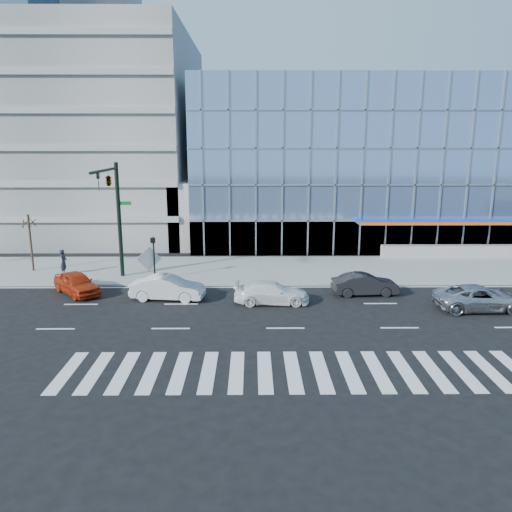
# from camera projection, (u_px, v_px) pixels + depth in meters

# --- Properties ---
(ground) EXTENTS (160.00, 160.00, 0.00)m
(ground) POSITION_uv_depth(u_px,v_px,m) (281.00, 304.00, 29.96)
(ground) COLOR black
(ground) RESTS_ON ground
(sidewalk) EXTENTS (120.00, 8.00, 0.15)m
(sidewalk) POSITION_uv_depth(u_px,v_px,m) (275.00, 269.00, 37.74)
(sidewalk) COLOR gray
(sidewalk) RESTS_ON ground
(theatre_building) EXTENTS (42.00, 26.00, 15.00)m
(theatre_building) POSITION_uv_depth(u_px,v_px,m) (398.00, 160.00, 53.72)
(theatre_building) COLOR #7390C0
(theatre_building) RESTS_ON ground
(parking_garage) EXTENTS (24.00, 24.00, 20.00)m
(parking_garage) POSITION_uv_depth(u_px,v_px,m) (80.00, 137.00, 52.87)
(parking_garage) COLOR gray
(parking_garage) RESTS_ON ground
(ramp_block) EXTENTS (6.00, 8.00, 6.00)m
(ramp_block) POSITION_uv_depth(u_px,v_px,m) (206.00, 213.00, 46.77)
(ramp_block) COLOR gray
(ramp_block) RESTS_ON ground
(tower_backdrop) EXTENTS (14.00, 14.00, 48.00)m
(tower_backdrop) POSITION_uv_depth(u_px,v_px,m) (99.00, 61.00, 92.50)
(tower_backdrop) COLOR gray
(tower_backdrop) RESTS_ON ground
(traffic_signal) EXTENTS (1.14, 5.74, 8.00)m
(traffic_signal) POSITION_uv_depth(u_px,v_px,m) (112.00, 194.00, 32.93)
(traffic_signal) COLOR black
(traffic_signal) RESTS_ON sidewalk
(ped_signal_post) EXTENTS (0.30, 0.33, 3.00)m
(ped_signal_post) POSITION_uv_depth(u_px,v_px,m) (154.00, 252.00, 34.23)
(ped_signal_post) COLOR black
(ped_signal_post) RESTS_ON sidewalk
(street_tree_near) EXTENTS (1.10, 1.10, 4.23)m
(street_tree_near) POSITION_uv_depth(u_px,v_px,m) (29.00, 222.00, 36.27)
(street_tree_near) COLOR #332319
(street_tree_near) RESTS_ON sidewalk
(silver_suv) EXTENTS (5.17, 2.45, 1.43)m
(silver_suv) POSITION_uv_depth(u_px,v_px,m) (480.00, 298.00, 28.78)
(silver_suv) COLOR #BAB9BE
(silver_suv) RESTS_ON ground
(white_suv) EXTENTS (4.55, 1.89, 1.31)m
(white_suv) POSITION_uv_depth(u_px,v_px,m) (272.00, 293.00, 29.97)
(white_suv) COLOR white
(white_suv) RESTS_ON ground
(white_sedan) EXTENTS (4.65, 2.08, 1.48)m
(white_sedan) POSITION_uv_depth(u_px,v_px,m) (168.00, 288.00, 30.67)
(white_sedan) COLOR silver
(white_sedan) RESTS_ON ground
(dark_sedan) EXTENTS (4.22, 1.67, 1.37)m
(dark_sedan) POSITION_uv_depth(u_px,v_px,m) (365.00, 284.00, 31.61)
(dark_sedan) COLOR black
(dark_sedan) RESTS_ON ground
(red_sedan) EXTENTS (4.01, 4.16, 1.41)m
(red_sedan) POSITION_uv_depth(u_px,v_px,m) (77.00, 283.00, 31.79)
(red_sedan) COLOR #B42B0D
(red_sedan) RESTS_ON ground
(pedestrian) EXTENTS (0.45, 0.68, 1.84)m
(pedestrian) POSITION_uv_depth(u_px,v_px,m) (64.00, 262.00, 35.81)
(pedestrian) COLOR black
(pedestrian) RESTS_ON sidewalk
(tilted_panel) EXTENTS (1.72, 0.76, 1.83)m
(tilted_panel) POSITION_uv_depth(u_px,v_px,m) (149.00, 259.00, 36.82)
(tilted_panel) COLOR #A5A5A5
(tilted_panel) RESTS_ON sidewalk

